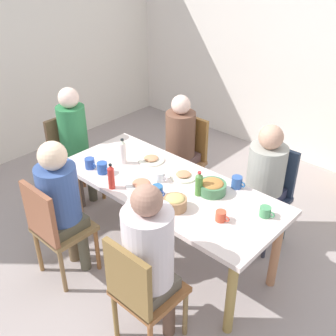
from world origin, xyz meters
name	(u,v)px	position (x,y,z in m)	size (l,w,h in m)	color
ground_plane	(168,253)	(0.00, 0.00, 0.00)	(6.20, 6.20, 0.00)	#9E928F
wall_back	(316,54)	(0.00, 2.43, 1.30)	(5.41, 0.12, 2.60)	white
dining_table	(168,193)	(0.00, 0.00, 0.65)	(1.91, 0.80, 0.73)	silver
chair_0	(141,290)	(0.48, -0.78, 0.51)	(0.40, 0.40, 0.90)	#945A2F
person_0	(150,254)	(0.48, -0.69, 0.76)	(0.32, 0.32, 1.26)	brown
chair_1	(55,226)	(-0.48, -0.78, 0.51)	(0.40, 0.40, 0.90)	olive
person_1	(61,198)	(-0.48, -0.69, 0.73)	(0.31, 0.31, 1.21)	brown
chair_2	(72,154)	(-1.33, 0.00, 0.51)	(0.40, 0.40, 0.90)	olive
person_2	(74,138)	(-1.24, 0.00, 0.73)	(0.30, 0.30, 1.24)	#4F4E40
chair_3	(185,155)	(-0.48, 0.78, 0.51)	(0.40, 0.40, 0.90)	#8F5F3A
person_3	(179,141)	(-0.48, 0.69, 0.70)	(0.30, 0.30, 1.17)	brown
chair_4	(268,190)	(0.48, 0.78, 0.51)	(0.40, 0.40, 0.90)	#263046
person_4	(265,175)	(0.48, 0.69, 0.70)	(0.32, 0.32, 1.16)	#2D324E
plate_0	(151,159)	(-0.37, 0.18, 0.75)	(0.23, 0.23, 0.04)	silver
plate_1	(141,184)	(-0.14, -0.16, 0.75)	(0.26, 0.26, 0.04)	silver
plate_2	(183,175)	(0.02, 0.17, 0.75)	(0.22, 0.22, 0.04)	silver
bowl_0	(212,187)	(0.33, 0.14, 0.79)	(0.22, 0.22, 0.10)	#447A4F
bowl_1	(175,202)	(0.26, -0.21, 0.79)	(0.17, 0.17, 0.11)	#9B6F4A
cup_0	(221,216)	(0.59, -0.10, 0.77)	(0.11, 0.07, 0.08)	#D34F34
cup_1	(160,176)	(-0.09, 0.00, 0.77)	(0.13, 0.09, 0.08)	white
cup_2	(158,191)	(0.05, -0.17, 0.78)	(0.12, 0.08, 0.09)	#295E9A
cup_3	(237,182)	(0.43, 0.33, 0.78)	(0.12, 0.08, 0.10)	#30559D
cup_4	(102,168)	(-0.52, -0.24, 0.78)	(0.12, 0.09, 0.10)	#2B51A5
cup_5	(90,163)	(-0.66, -0.26, 0.78)	(0.12, 0.08, 0.09)	#304F9D
cup_6	(157,207)	(0.19, -0.32, 0.78)	(0.12, 0.08, 0.08)	#3C5794
cup_7	(265,212)	(0.79, 0.16, 0.77)	(0.12, 0.08, 0.07)	#4A935E
bottle_0	(123,152)	(-0.51, -0.01, 0.85)	(0.06, 0.06, 0.23)	silver
bottle_1	(111,177)	(-0.29, -0.34, 0.84)	(0.05, 0.05, 0.22)	red
bottle_2	(199,184)	(0.27, 0.05, 0.83)	(0.06, 0.06, 0.20)	#447E33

